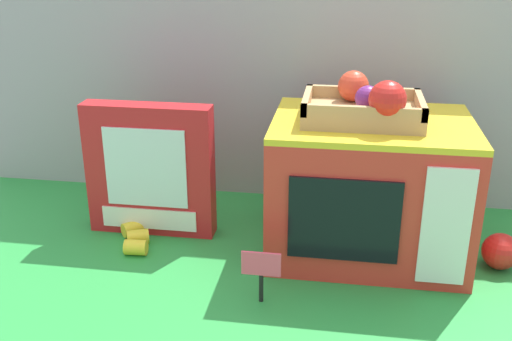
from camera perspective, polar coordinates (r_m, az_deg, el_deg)
The scene contains 8 objects.
ground_plane at distance 1.30m, azimuth 3.01°, elevation -6.44°, with size 1.70×1.70×0.00m, color green.
display_back_panel at distance 1.42m, azimuth 4.30°, elevation 9.44°, with size 1.61×0.03×0.63m, color #A0A3A8.
toy_microwave at distance 1.22m, azimuth 10.71°, elevation -1.56°, with size 0.39×0.30×0.28m.
food_groups_crate at distance 1.16m, azimuth 10.44°, elevation 6.11°, with size 0.23×0.17×0.09m.
cookie_set_box at distance 1.30m, azimuth -10.11°, elevation 0.04°, with size 0.27×0.06×0.29m.
price_sign at distance 1.06m, azimuth 0.49°, elevation -9.41°, with size 0.07×0.01×0.10m.
loose_toy_banana at distance 1.29m, azimuth -11.44°, elevation -6.29°, with size 0.09×0.12×0.03m.
loose_toy_apple at distance 1.27m, azimuth 22.34°, elevation -7.16°, with size 0.07×0.07×0.07m, color red.
Camera 1 is at (0.11, -1.15, 0.61)m, focal length 41.84 mm.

